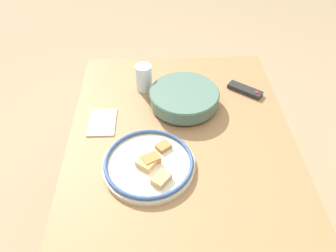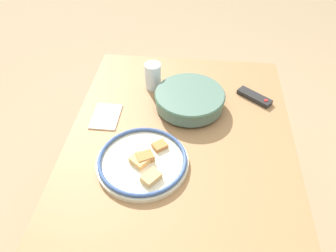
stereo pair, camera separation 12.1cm
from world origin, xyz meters
TOP-DOWN VIEW (x-y plane):
  - ground_plane at (0.00, 0.00)m, footprint 8.00×8.00m
  - dining_table at (0.00, 0.00)m, footprint 1.11×0.84m
  - noodle_bowl at (-0.19, 0.02)m, footprint 0.28×0.28m
  - food_plate at (0.13, -0.12)m, footprint 0.32×0.32m
  - tv_remote at (-0.27, 0.29)m, footprint 0.13×0.15m
  - drinking_glass at (-0.31, -0.14)m, footprint 0.07×0.07m
  - folded_napkin at (-0.09, -0.30)m, footprint 0.15×0.11m

SIDE VIEW (x-z plane):
  - ground_plane at x=0.00m, z-range 0.00..0.00m
  - dining_table at x=0.00m, z-range 0.28..1.04m
  - folded_napkin at x=-0.09m, z-range 0.76..0.77m
  - tv_remote at x=-0.27m, z-range 0.76..0.78m
  - food_plate at x=0.13m, z-range 0.76..0.80m
  - noodle_bowl at x=-0.19m, z-range 0.77..0.84m
  - drinking_glass at x=-0.31m, z-range 0.76..0.88m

